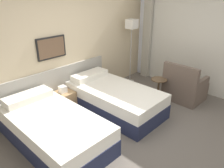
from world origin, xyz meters
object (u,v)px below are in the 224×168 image
nightstand (64,101)px  side_table (159,86)px  bed_near_door (53,129)px  floor_lamp (132,30)px  bed_near_window (114,98)px  armchair (184,88)px

nightstand → side_table: (1.78, -1.20, 0.14)m
bed_near_door → floor_lamp: size_ratio=1.19×
bed_near_window → armchair: 1.71m
floor_lamp → side_table: 1.64m
armchair → side_table: bearing=48.9°
bed_near_window → floor_lamp: (1.44, 0.74, 1.17)m
bed_near_window → side_table: bed_near_window is taller
side_table → floor_lamp: bearing=70.8°
side_table → nightstand: bearing=146.1°
bed_near_window → floor_lamp: bearing=27.0°
nightstand → armchair: armchair is taller
floor_lamp → nightstand: bearing=179.2°
bed_near_window → nightstand: 1.07m
side_table → armchair: size_ratio=0.58×
bed_near_door → bed_near_window: (1.49, 0.00, 0.00)m
bed_near_door → side_table: size_ratio=3.84×
bed_near_window → nightstand: size_ratio=3.58×
floor_lamp → bed_near_window: bearing=-153.0°
bed_near_door → armchair: (2.98, -0.84, 0.01)m
bed_near_window → nightstand: (-0.75, 0.77, -0.05)m
armchair → nightstand: bearing=55.9°
bed_near_window → armchair: size_ratio=2.25×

